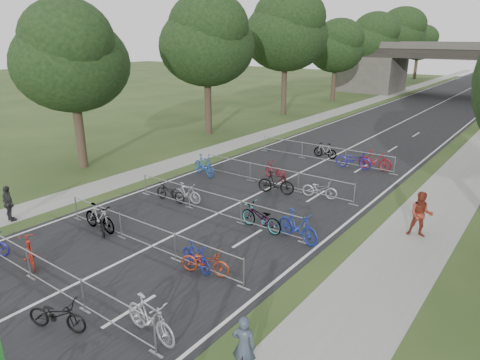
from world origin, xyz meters
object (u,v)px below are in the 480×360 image
Objects in this scene: pedestrian_a at (244,346)px; pedestrian_c at (9,204)px; pedestrian_b at (421,215)px; overpass_bridge at (457,70)px.

pedestrian_c reaches higher than pedestrian_a.
pedestrian_b is 1.16× the size of pedestrian_c.
pedestrian_b is at bearing -80.20° from overpass_bridge.
pedestrian_a is at bearing -83.20° from overpass_bridge.
overpass_bridge reaches higher than pedestrian_c.
pedestrian_b is (8.06, -46.65, -2.58)m from overpass_bridge.
overpass_bridge is 56.32m from pedestrian_c.
overpass_bridge reaches higher than pedestrian_b.
pedestrian_b is 17.47m from pedestrian_c.
pedestrian_b is at bearing -143.76° from pedestrian_c.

